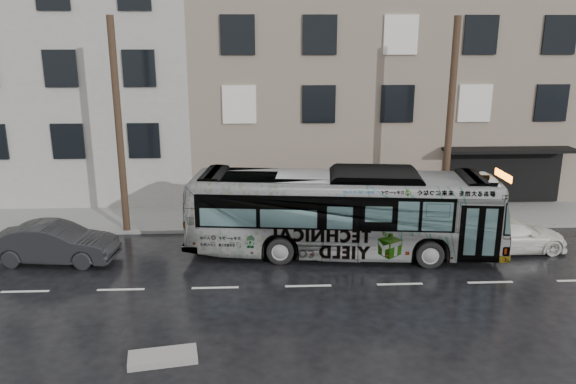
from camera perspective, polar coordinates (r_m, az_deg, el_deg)
The scene contains 10 objects.
ground at distance 21.93m, azimuth 1.53°, elevation -6.76°, with size 120.00×120.00×0.00m, color black.
sidewalk at distance 26.50m, azimuth 0.77°, elevation -2.61°, with size 90.00×3.60×0.15m, color gray.
building_taupe at distance 33.70m, azimuth 8.66°, elevation 10.53°, with size 20.00×12.00×11.00m, color gray.
utility_pole_front at distance 25.14m, azimuth 16.09°, elevation 6.53°, with size 0.30×0.30×9.00m, color #412F20.
utility_pole_rear at distance 24.57m, azimuth -16.81°, elevation 6.27°, with size 0.30×0.30×9.00m, color #412F20.
sign_post at distance 26.19m, azimuth 17.84°, elevation -0.68°, with size 0.06×0.06×2.40m, color slate.
bus at distance 21.98m, azimuth 5.58°, elevation -2.09°, with size 2.85×12.18×3.39m, color #B2B2B2.
white_sedan at distance 24.18m, azimuth 21.58°, elevation -4.08°, with size 1.84×4.52×1.31m, color silver.
dark_sedan at distance 23.11m, azimuth -22.60°, elevation -4.82°, with size 1.60×4.60×1.51m, color black.
slush_pile at distance 15.88m, azimuth -12.59°, elevation -16.06°, with size 1.80×0.80×0.18m, color #999791.
Camera 1 is at (-1.52, -20.25, 8.30)m, focal length 35.00 mm.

